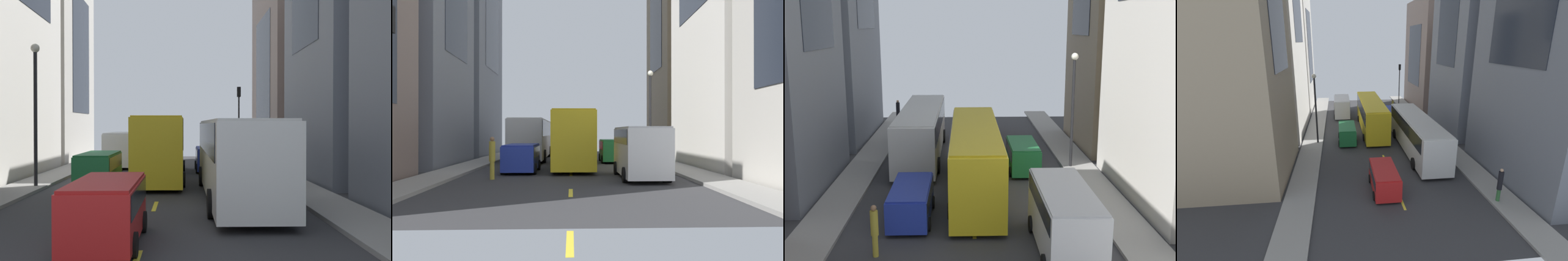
{
  "view_description": "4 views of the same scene",
  "coord_description": "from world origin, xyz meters",
  "views": [
    {
      "loc": [
        -1.1,
        24.06,
        3.17
      ],
      "look_at": [
        -1.7,
        2.15,
        2.87
      ],
      "focal_mm": 40.54,
      "sensor_mm": 36.0,
      "label": 1
    },
    {
      "loc": [
        0.03,
        -29.51,
        2.31
      ],
      "look_at": [
        1.28,
        1.58,
        2.45
      ],
      "focal_mm": 37.38,
      "sensor_mm": 36.0,
      "label": 2
    },
    {
      "loc": [
        -0.35,
        -26.85,
        8.72
      ],
      "look_at": [
        0.49,
        0.21,
        2.86
      ],
      "focal_mm": 44.53,
      "sensor_mm": 36.0,
      "label": 3
    },
    {
      "loc": [
        3.91,
        29.96,
        10.15
      ],
      "look_at": [
        0.57,
        2.61,
        1.37
      ],
      "focal_mm": 25.86,
      "sensor_mm": 36.0,
      "label": 4
    }
  ],
  "objects": [
    {
      "name": "delivery_van_white",
      "position": [
        3.49,
        -9.16,
        1.51
      ],
      "size": [
        2.25,
        5.82,
        2.58
      ],
      "color": "white",
      "rests_on": "ground"
    },
    {
      "name": "pedestrian_waiting_curb",
      "position": [
        -3.85,
        -9.45,
        1.14
      ],
      "size": [
        0.3,
        0.3,
        2.09
      ],
      "rotation": [
        0.0,
        0.0,
        1.28
      ],
      "color": "gold",
      "rests_on": "ground"
    },
    {
      "name": "lane_stripe_3",
      "position": [
        0.0,
        0.0,
        0.01
      ],
      "size": [
        0.16,
        2.0,
        0.01
      ],
      "primitive_type": "cube",
      "color": "yellow",
      "rests_on": "ground"
    },
    {
      "name": "car_blue_1",
      "position": [
        -2.86,
        -5.77,
        0.95
      ],
      "size": [
        1.93,
        4.34,
        1.62
      ],
      "color": "#2338AD",
      "rests_on": "ground"
    },
    {
      "name": "sidewalk_east",
      "position": [
        6.73,
        0.0,
        0.07
      ],
      "size": [
        2.06,
        44.0,
        0.15
      ],
      "primitive_type": "cube",
      "color": "gray",
      "rests_on": "ground"
    },
    {
      "name": "streetlamp_near",
      "position": [
        6.2,
        2.11,
        4.44
      ],
      "size": [
        0.44,
        0.44,
        7.0
      ],
      "color": "black",
      "rests_on": "ground"
    },
    {
      "name": "lane_stripe_4",
      "position": [
        0.0,
        7.0,
        0.01
      ],
      "size": [
        0.16,
        2.0,
        0.01
      ],
      "primitive_type": "cube",
      "color": "yellow",
      "rests_on": "ground"
    },
    {
      "name": "car_red_2",
      "position": [
        0.93,
        12.33,
        1.0
      ],
      "size": [
        1.88,
        4.05,
        1.7
      ],
      "color": "red",
      "rests_on": "ground"
    },
    {
      "name": "pedestrian_crossing_mid",
      "position": [
        -6.21,
        14.86,
        1.37
      ],
      "size": [
        0.32,
        0.32,
        2.29
      ],
      "rotation": [
        0.0,
        0.0,
        0.26
      ],
      "color": "#336B38",
      "rests_on": "ground"
    },
    {
      "name": "lane_stripe_5",
      "position": [
        0.0,
        14.0,
        0.01
      ],
      "size": [
        0.16,
        2.0,
        0.01
      ],
      "primitive_type": "cube",
      "color": "yellow",
      "rests_on": "ground"
    },
    {
      "name": "city_bus_white",
      "position": [
        -3.31,
        5.28,
        2.01
      ],
      "size": [
        2.8,
        12.76,
        3.35
      ],
      "color": "silver",
      "rests_on": "ground"
    },
    {
      "name": "lane_stripe_6",
      "position": [
        0.0,
        21.0,
        0.01
      ],
      "size": [
        0.16,
        2.0,
        0.01
      ],
      "primitive_type": "cube",
      "color": "yellow",
      "rests_on": "ground"
    },
    {
      "name": "lane_stripe_0",
      "position": [
        0.0,
        -21.0,
        0.01
      ],
      "size": [
        0.16,
        2.0,
        0.01
      ],
      "primitive_type": "cube",
      "color": "yellow",
      "rests_on": "ground"
    },
    {
      "name": "sidewalk_west",
      "position": [
        -6.73,
        0.0,
        0.07
      ],
      "size": [
        2.06,
        44.0,
        0.15
      ],
      "primitive_type": "cube",
      "color": "gray",
      "rests_on": "ground"
    },
    {
      "name": "lane_stripe_1",
      "position": [
        0.0,
        -14.0,
        0.01
      ],
      "size": [
        0.16,
        2.0,
        0.01
      ],
      "primitive_type": "cube",
      "color": "yellow",
      "rests_on": "ground"
    },
    {
      "name": "lane_stripe_2",
      "position": [
        0.0,
        -7.0,
        0.01
      ],
      "size": [
        0.16,
        2.0,
        0.01
      ],
      "primitive_type": "cube",
      "color": "yellow",
      "rests_on": "ground"
    },
    {
      "name": "ground_plane",
      "position": [
        0.0,
        0.0,
        0.0
      ],
      "size": [
        39.51,
        39.51,
        0.0
      ],
      "primitive_type": "plane",
      "color": "#333335"
    },
    {
      "name": "streetcar_yellow",
      "position": [
        0.15,
        -1.98,
        2.12
      ],
      "size": [
        2.7,
        12.4,
        3.59
      ],
      "color": "yellow",
      "rests_on": "ground"
    },
    {
      "name": "car_green_0",
      "position": [
        3.15,
        1.79,
        1.03
      ],
      "size": [
        1.87,
        4.26,
        1.75
      ],
      "color": "#1E7238",
      "rests_on": "ground"
    }
  ]
}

